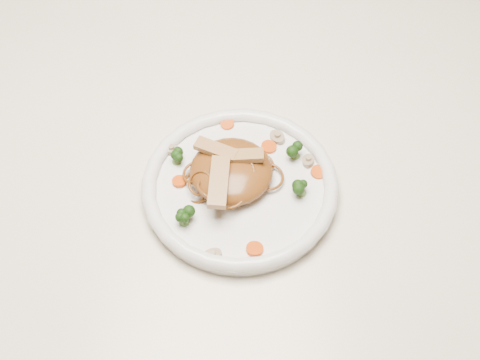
{
  "coord_description": "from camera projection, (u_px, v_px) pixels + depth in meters",
  "views": [
    {
      "loc": [
        0.1,
        -0.57,
        1.49
      ],
      "look_at": [
        0.07,
        -0.06,
        0.78
      ],
      "focal_mm": 48.41,
      "sensor_mm": 36.0,
      "label": 1
    }
  ],
  "objects": [
    {
      "name": "carrot_2",
      "position": [
        318.0,
        172.0,
        0.89
      ],
      "size": [
        0.02,
        0.02,
        0.0
      ],
      "primitive_type": "cylinder",
      "rotation": [
        0.0,
        0.0,
        -0.09
      ],
      "color": "#E15108",
      "rests_on": "plate"
    },
    {
      "name": "plate",
      "position": [
        240.0,
        189.0,
        0.89
      ],
      "size": [
        0.34,
        0.34,
        0.02
      ],
      "primitive_type": "cylinder",
      "rotation": [
        0.0,
        0.0,
        0.33
      ],
      "color": "white",
      "rests_on": "table"
    },
    {
      "name": "ground",
      "position": [
        212.0,
        349.0,
        1.54
      ],
      "size": [
        4.0,
        4.0,
        0.0
      ],
      "primitive_type": "plane",
      "color": "#54351C",
      "rests_on": "ground"
    },
    {
      "name": "mushroom_3",
      "position": [
        277.0,
        137.0,
        0.93
      ],
      "size": [
        0.04,
        0.04,
        0.01
      ],
      "primitive_type": "cylinder",
      "rotation": [
        0.0,
        0.0,
        2.12
      ],
      "color": "tan",
      "rests_on": "plate"
    },
    {
      "name": "broccoli_3",
      "position": [
        302.0,
        186.0,
        0.86
      ],
      "size": [
        0.03,
        0.03,
        0.03
      ],
      "primitive_type": null,
      "rotation": [
        0.0,
        0.0,
        -0.12
      ],
      "color": "#18410D",
      "rests_on": "plate"
    },
    {
      "name": "noodle_mound",
      "position": [
        231.0,
        171.0,
        0.88
      ],
      "size": [
        0.12,
        0.12,
        0.04
      ],
      "primitive_type": "ellipsoid",
      "rotation": [
        0.0,
        0.0,
        0.06
      ],
      "color": "brown",
      "rests_on": "plate"
    },
    {
      "name": "carrot_0",
      "position": [
        269.0,
        147.0,
        0.92
      ],
      "size": [
        0.03,
        0.03,
        0.0
      ],
      "primitive_type": "cylinder",
      "rotation": [
        0.0,
        0.0,
        -0.32
      ],
      "color": "#E15108",
      "rests_on": "plate"
    },
    {
      "name": "mushroom_2",
      "position": [
        171.0,
        150.0,
        0.92
      ],
      "size": [
        0.03,
        0.03,
        0.01
      ],
      "primitive_type": "cylinder",
      "rotation": [
        0.0,
        0.0,
        -0.37
      ],
      "color": "tan",
      "rests_on": "plate"
    },
    {
      "name": "carrot_3",
      "position": [
        227.0,
        124.0,
        0.94
      ],
      "size": [
        0.03,
        0.03,
        0.0
      ],
      "primitive_type": "cylinder",
      "rotation": [
        0.0,
        0.0,
        0.4
      ],
      "color": "#E15108",
      "rests_on": "plate"
    },
    {
      "name": "chicken_b",
      "position": [
        216.0,
        149.0,
        0.87
      ],
      "size": [
        0.06,
        0.04,
        0.01
      ],
      "primitive_type": "cube",
      "rotation": [
        0.0,
        0.0,
        2.75
      ],
      "color": "tan",
      "rests_on": "noodle_mound"
    },
    {
      "name": "carrot_1",
      "position": [
        179.0,
        181.0,
        0.88
      ],
      "size": [
        0.03,
        0.03,
        0.0
      ],
      "primitive_type": "cylinder",
      "rotation": [
        0.0,
        0.0,
        0.39
      ],
      "color": "#E15108",
      "rests_on": "plate"
    },
    {
      "name": "chicken_c",
      "position": [
        219.0,
        182.0,
        0.84
      ],
      "size": [
        0.03,
        0.08,
        0.01
      ],
      "primitive_type": "cube",
      "rotation": [
        0.0,
        0.0,
        4.7
      ],
      "color": "tan",
      "rests_on": "noodle_mound"
    },
    {
      "name": "broccoli_1",
      "position": [
        176.0,
        156.0,
        0.9
      ],
      "size": [
        0.03,
        0.03,
        0.03
      ],
      "primitive_type": null,
      "rotation": [
        0.0,
        0.0,
        -0.19
      ],
      "color": "#18410D",
      "rests_on": "plate"
    },
    {
      "name": "mushroom_1",
      "position": [
        308.0,
        161.0,
        0.9
      ],
      "size": [
        0.03,
        0.03,
        0.01
      ],
      "primitive_type": "cylinder",
      "rotation": [
        0.0,
        0.0,
        1.44
      ],
      "color": "tan",
      "rests_on": "plate"
    },
    {
      "name": "table",
      "position": [
        198.0,
        195.0,
        1.01
      ],
      "size": [
        1.2,
        0.8,
        0.75
      ],
      "color": "white",
      "rests_on": "ground"
    },
    {
      "name": "chicken_a",
      "position": [
        241.0,
        156.0,
        0.87
      ],
      "size": [
        0.06,
        0.02,
        0.01
      ],
      "primitive_type": "cube",
      "rotation": [
        0.0,
        0.0,
        0.06
      ],
      "color": "tan",
      "rests_on": "noodle_mound"
    },
    {
      "name": "carrot_4",
      "position": [
        255.0,
        249.0,
        0.82
      ],
      "size": [
        0.03,
        0.03,
        0.0
      ],
      "primitive_type": "cylinder",
      "rotation": [
        0.0,
        0.0,
        0.43
      ],
      "color": "#E15108",
      "rests_on": "plate"
    },
    {
      "name": "broccoli_2",
      "position": [
        184.0,
        216.0,
        0.84
      ],
      "size": [
        0.03,
        0.03,
        0.03
      ],
      "primitive_type": null,
      "rotation": [
        0.0,
        0.0,
        0.16
      ],
      "color": "#18410D",
      "rests_on": "plate"
    },
    {
      "name": "broccoli_0",
      "position": [
        296.0,
        149.0,
        0.9
      ],
      "size": [
        0.04,
        0.04,
        0.03
      ],
      "primitive_type": null,
      "rotation": [
        0.0,
        0.0,
        0.25
      ],
      "color": "#18410D",
      "rests_on": "plate"
    },
    {
      "name": "mushroom_0",
      "position": [
        212.0,
        255.0,
        0.82
      ],
      "size": [
        0.03,
        0.03,
        0.01
      ],
      "primitive_type": "cylinder",
      "rotation": [
        0.0,
        0.0,
        0.46
      ],
      "color": "tan",
      "rests_on": "plate"
    }
  ]
}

